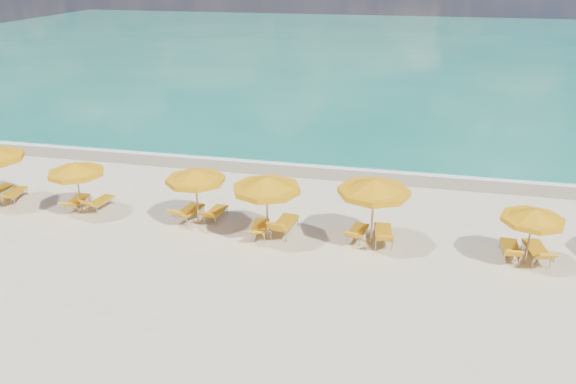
# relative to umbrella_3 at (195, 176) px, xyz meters

# --- Properties ---
(ground_plane) EXTENTS (120.00, 120.00, 0.00)m
(ground_plane) POSITION_rel_umbrella_3_xyz_m (3.33, -0.47, -1.95)
(ground_plane) COLOR beige
(ocean) EXTENTS (120.00, 80.00, 0.30)m
(ocean) POSITION_rel_umbrella_3_xyz_m (3.33, 47.53, -1.95)
(ocean) COLOR #14725C
(ocean) RESTS_ON ground
(wet_sand_band) EXTENTS (120.00, 2.60, 0.01)m
(wet_sand_band) POSITION_rel_umbrella_3_xyz_m (3.33, 6.93, -1.95)
(wet_sand_band) COLOR tan
(wet_sand_band) RESTS_ON ground
(foam_line) EXTENTS (120.00, 1.20, 0.03)m
(foam_line) POSITION_rel_umbrella_3_xyz_m (3.33, 7.73, -1.95)
(foam_line) COLOR white
(foam_line) RESTS_ON ground
(whitecap_near) EXTENTS (14.00, 0.36, 0.05)m
(whitecap_near) POSITION_rel_umbrella_3_xyz_m (-2.67, 16.53, -1.95)
(whitecap_near) COLOR white
(whitecap_near) RESTS_ON ground
(whitecap_far) EXTENTS (18.00, 0.30, 0.05)m
(whitecap_far) POSITION_rel_umbrella_3_xyz_m (11.33, 23.53, -1.95)
(whitecap_far) COLOR white
(whitecap_far) RESTS_ON ground
(umbrella_2) EXTENTS (2.38, 2.38, 2.21)m
(umbrella_2) POSITION_rel_umbrella_3_xyz_m (-4.91, -0.15, -0.07)
(umbrella_2) COLOR tan
(umbrella_2) RESTS_ON ground
(umbrella_3) EXTENTS (2.99, 2.99, 2.29)m
(umbrella_3) POSITION_rel_umbrella_3_xyz_m (0.00, 0.00, 0.00)
(umbrella_3) COLOR tan
(umbrella_3) RESTS_ON ground
(umbrella_4) EXTENTS (2.49, 2.49, 2.50)m
(umbrella_4) POSITION_rel_umbrella_3_xyz_m (2.94, -0.66, 0.18)
(umbrella_4) COLOR tan
(umbrella_4) RESTS_ON ground
(umbrella_5) EXTENTS (2.65, 2.65, 2.59)m
(umbrella_5) POSITION_rel_umbrella_3_xyz_m (6.67, -0.25, 0.25)
(umbrella_5) COLOR tan
(umbrella_5) RESTS_ON ground
(umbrella_6) EXTENTS (2.21, 2.21, 2.08)m
(umbrella_6) POSITION_rel_umbrella_3_xyz_m (11.85, -0.56, -0.18)
(umbrella_6) COLOR tan
(umbrella_6) RESTS_ON ground
(lounger_1_right) EXTENTS (0.86, 1.82, 0.72)m
(lounger_1_right) POSITION_rel_umbrella_3_xyz_m (-8.39, 0.36, -1.74)
(lounger_1_right) COLOR #A5A8AD
(lounger_1_right) RESTS_ON ground
(lounger_2_left) EXTENTS (0.79, 1.78, 0.73)m
(lounger_2_left) POSITION_rel_umbrella_3_xyz_m (-5.35, 0.24, -1.75)
(lounger_2_left) COLOR #A5A8AD
(lounger_2_left) RESTS_ON ground
(lounger_2_right) EXTENTS (0.80, 1.67, 0.75)m
(lounger_2_right) POSITION_rel_umbrella_3_xyz_m (-4.43, 0.41, -1.75)
(lounger_2_right) COLOR #A5A8AD
(lounger_2_right) RESTS_ON ground
(lounger_3_left) EXTENTS (0.91, 1.86, 0.85)m
(lounger_3_left) POSITION_rel_umbrella_3_xyz_m (-0.48, 0.25, -1.73)
(lounger_3_left) COLOR #A5A8AD
(lounger_3_left) RESTS_ON ground
(lounger_3_right) EXTENTS (0.69, 1.64, 0.75)m
(lounger_3_right) POSITION_rel_umbrella_3_xyz_m (0.54, 0.47, -1.75)
(lounger_3_right) COLOR #A5A8AD
(lounger_3_right) RESTS_ON ground
(lounger_4_left) EXTENTS (0.75, 1.78, 0.69)m
(lounger_4_left) POSITION_rel_umbrella_3_xyz_m (2.59, -0.47, -1.75)
(lounger_4_left) COLOR #A5A8AD
(lounger_4_left) RESTS_ON ground
(lounger_4_right) EXTENTS (0.87, 1.98, 0.96)m
(lounger_4_right) POSITION_rel_umbrella_3_xyz_m (3.45, -0.13, -1.71)
(lounger_4_right) COLOR #A5A8AD
(lounger_4_right) RESTS_ON ground
(lounger_5_left) EXTENTS (0.84, 1.69, 0.74)m
(lounger_5_left) POSITION_rel_umbrella_3_xyz_m (6.15, -0.01, -1.75)
(lounger_5_left) COLOR #A5A8AD
(lounger_5_left) RESTS_ON ground
(lounger_5_right) EXTENTS (0.83, 1.93, 0.85)m
(lounger_5_right) POSITION_rel_umbrella_3_xyz_m (7.09, -0.06, -1.72)
(lounger_5_right) COLOR #A5A8AD
(lounger_5_right) RESTS_ON ground
(lounger_6_left) EXTENTS (0.62, 1.72, 0.80)m
(lounger_6_left) POSITION_rel_umbrella_3_xyz_m (11.40, -0.21, -1.74)
(lounger_6_left) COLOR #A5A8AD
(lounger_6_left) RESTS_ON ground
(lounger_6_right) EXTENTS (0.85, 1.92, 0.84)m
(lounger_6_right) POSITION_rel_umbrella_3_xyz_m (12.26, -0.19, -1.72)
(lounger_6_right) COLOR #A5A8AD
(lounger_6_right) RESTS_ON ground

